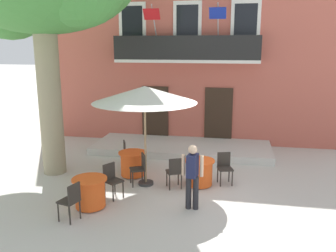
{
  "coord_description": "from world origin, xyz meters",
  "views": [
    {
      "loc": [
        1.4,
        -9.15,
        3.92
      ],
      "look_at": [
        -0.75,
        2.22,
        1.3
      ],
      "focal_mm": 37.92,
      "sensor_mm": 36.0,
      "label": 1
    }
  ],
  "objects_px": {
    "pedestrian_near_entrance": "(192,173)",
    "cafe_chair_front_1": "(225,166)",
    "cafe_chair_middle_1": "(140,167)",
    "cafe_chair_middle_0": "(128,152)",
    "cafe_chair_near_tree_1": "(112,178)",
    "cafe_table_front": "(199,172)",
    "cafe_umbrella": "(145,95)",
    "cafe_table_near_tree": "(90,192)",
    "cafe_chair_near_tree_0": "(71,199)",
    "cafe_table_middle": "(133,164)",
    "cafe_chair_front_0": "(175,171)"
  },
  "relations": [
    {
      "from": "cafe_chair_front_1",
      "to": "cafe_umbrella",
      "type": "distance_m",
      "value": 3.09
    },
    {
      "from": "cafe_table_near_tree",
      "to": "cafe_chair_front_0",
      "type": "distance_m",
      "value": 2.42
    },
    {
      "from": "cafe_chair_middle_1",
      "to": "cafe_umbrella",
      "type": "relative_size",
      "value": 0.31
    },
    {
      "from": "cafe_table_front",
      "to": "cafe_chair_middle_0",
      "type": "bearing_deg",
      "value": 156.92
    },
    {
      "from": "cafe_chair_middle_0",
      "to": "cafe_chair_near_tree_1",
      "type": "bearing_deg",
      "value": -83.47
    },
    {
      "from": "cafe_table_near_tree",
      "to": "cafe_chair_middle_1",
      "type": "height_order",
      "value": "cafe_chair_middle_1"
    },
    {
      "from": "pedestrian_near_entrance",
      "to": "cafe_chair_front_1",
      "type": "bearing_deg",
      "value": 68.47
    },
    {
      "from": "cafe_chair_near_tree_0",
      "to": "cafe_table_middle",
      "type": "distance_m",
      "value": 3.1
    },
    {
      "from": "cafe_chair_near_tree_1",
      "to": "cafe_chair_front_1",
      "type": "relative_size",
      "value": 1.0
    },
    {
      "from": "cafe_chair_middle_1",
      "to": "pedestrian_near_entrance",
      "type": "bearing_deg",
      "value": -37.62
    },
    {
      "from": "pedestrian_near_entrance",
      "to": "cafe_table_middle",
      "type": "bearing_deg",
      "value": 137.06
    },
    {
      "from": "cafe_table_front",
      "to": "pedestrian_near_entrance",
      "type": "relative_size",
      "value": 0.53
    },
    {
      "from": "cafe_table_front",
      "to": "cafe_chair_front_0",
      "type": "distance_m",
      "value": 0.77
    },
    {
      "from": "cafe_chair_near_tree_0",
      "to": "cafe_chair_middle_1",
      "type": "xyz_separation_m",
      "value": [
        0.96,
        2.41,
        0.0
      ]
    },
    {
      "from": "cafe_table_middle",
      "to": "cafe_table_front",
      "type": "distance_m",
      "value": 2.12
    },
    {
      "from": "cafe_chair_middle_1",
      "to": "cafe_chair_front_0",
      "type": "xyz_separation_m",
      "value": [
        1.03,
        -0.12,
        0.0
      ]
    },
    {
      "from": "cafe_chair_middle_0",
      "to": "cafe_table_front",
      "type": "distance_m",
      "value": 2.66
    },
    {
      "from": "cafe_chair_near_tree_1",
      "to": "cafe_table_front",
      "type": "distance_m",
      "value": 2.52
    },
    {
      "from": "pedestrian_near_entrance",
      "to": "cafe_chair_front_0",
      "type": "bearing_deg",
      "value": 118.38
    },
    {
      "from": "cafe_table_near_tree",
      "to": "cafe_chair_middle_0",
      "type": "bearing_deg",
      "value": 88.82
    },
    {
      "from": "cafe_chair_middle_1",
      "to": "cafe_chair_front_1",
      "type": "xyz_separation_m",
      "value": [
        2.38,
        0.55,
        0.0
      ]
    },
    {
      "from": "cafe_table_near_tree",
      "to": "cafe_table_front",
      "type": "xyz_separation_m",
      "value": [
        2.51,
        1.93,
        0.0
      ]
    },
    {
      "from": "cafe_table_front",
      "to": "cafe_chair_middle_1",
      "type": "bearing_deg",
      "value": -171.23
    },
    {
      "from": "cafe_umbrella",
      "to": "pedestrian_near_entrance",
      "type": "xyz_separation_m",
      "value": [
        1.5,
        -1.31,
        -1.69
      ]
    },
    {
      "from": "cafe_chair_front_0",
      "to": "cafe_chair_middle_0",
      "type": "bearing_deg",
      "value": 141.63
    },
    {
      "from": "cafe_chair_near_tree_0",
      "to": "cafe_chair_middle_0",
      "type": "height_order",
      "value": "same"
    },
    {
      "from": "cafe_umbrella",
      "to": "cafe_chair_front_1",
      "type": "bearing_deg",
      "value": 13.17
    },
    {
      "from": "cafe_table_middle",
      "to": "cafe_chair_middle_1",
      "type": "relative_size",
      "value": 0.95
    },
    {
      "from": "cafe_chair_middle_0",
      "to": "cafe_chair_front_0",
      "type": "bearing_deg",
      "value": -38.37
    },
    {
      "from": "pedestrian_near_entrance",
      "to": "cafe_table_near_tree",
      "type": "bearing_deg",
      "value": -171.05
    },
    {
      "from": "cafe_chair_front_0",
      "to": "pedestrian_near_entrance",
      "type": "relative_size",
      "value": 0.56
    },
    {
      "from": "cafe_chair_front_0",
      "to": "cafe_umbrella",
      "type": "bearing_deg",
      "value": 170.55
    },
    {
      "from": "cafe_chair_middle_0",
      "to": "cafe_table_front",
      "type": "xyz_separation_m",
      "value": [
        2.44,
        -1.04,
        -0.14
      ]
    },
    {
      "from": "cafe_chair_front_1",
      "to": "cafe_umbrella",
      "type": "xyz_separation_m",
      "value": [
        -2.22,
        -0.52,
        2.08
      ]
    },
    {
      "from": "cafe_chair_middle_0",
      "to": "cafe_chair_front_1",
      "type": "bearing_deg",
      "value": -13.5
    },
    {
      "from": "cafe_table_middle",
      "to": "cafe_chair_middle_0",
      "type": "relative_size",
      "value": 0.95
    },
    {
      "from": "cafe_chair_near_tree_0",
      "to": "cafe_table_front",
      "type": "height_order",
      "value": "cafe_chair_near_tree_0"
    },
    {
      "from": "cafe_table_front",
      "to": "pedestrian_near_entrance",
      "type": "bearing_deg",
      "value": -90.9
    },
    {
      "from": "cafe_chair_middle_0",
      "to": "cafe_chair_middle_1",
      "type": "distance_m",
      "value": 1.51
    },
    {
      "from": "cafe_table_near_tree",
      "to": "cafe_table_front",
      "type": "distance_m",
      "value": 3.16
    },
    {
      "from": "cafe_table_near_tree",
      "to": "cafe_chair_near_tree_1",
      "type": "bearing_deg",
      "value": 64.6
    },
    {
      "from": "cafe_chair_near_tree_1",
      "to": "cafe_chair_front_0",
      "type": "xyz_separation_m",
      "value": [
        1.53,
        0.87,
        0.0
      ]
    },
    {
      "from": "cafe_chair_near_tree_0",
      "to": "cafe_chair_middle_1",
      "type": "relative_size",
      "value": 1.0
    },
    {
      "from": "cafe_table_near_tree",
      "to": "cafe_table_front",
      "type": "relative_size",
      "value": 1.0
    },
    {
      "from": "cafe_chair_near_tree_1",
      "to": "pedestrian_near_entrance",
      "type": "distance_m",
      "value": 2.21
    },
    {
      "from": "cafe_chair_middle_0",
      "to": "cafe_table_front",
      "type": "height_order",
      "value": "cafe_chair_middle_0"
    },
    {
      "from": "cafe_chair_near_tree_1",
      "to": "cafe_umbrella",
      "type": "xyz_separation_m",
      "value": [
        0.66,
        1.02,
        2.08
      ]
    },
    {
      "from": "cafe_chair_front_0",
      "to": "cafe_chair_front_1",
      "type": "distance_m",
      "value": 1.5
    },
    {
      "from": "cafe_chair_front_0",
      "to": "pedestrian_near_entrance",
      "type": "bearing_deg",
      "value": -61.62
    },
    {
      "from": "cafe_chair_middle_0",
      "to": "cafe_chair_middle_1",
      "type": "bearing_deg",
      "value": -59.75
    }
  ]
}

